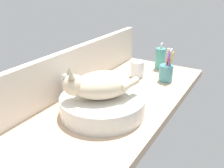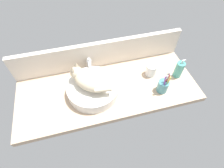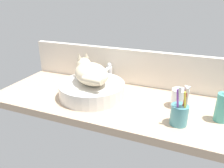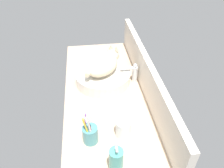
% 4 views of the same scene
% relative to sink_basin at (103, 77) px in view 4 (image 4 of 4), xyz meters
% --- Properties ---
extents(ground_plane, '(1.32, 0.54, 0.04)m').
position_rel_sink_basin_xyz_m(ground_plane, '(0.11, 0.01, -0.06)').
color(ground_plane, tan).
extents(backsplash_panel, '(1.32, 0.04, 0.22)m').
position_rel_sink_basin_xyz_m(backsplash_panel, '(0.11, 0.26, 0.07)').
color(backsplash_panel, silver).
rests_on(backsplash_panel, ground_plane).
extents(sink_basin, '(0.37, 0.37, 0.08)m').
position_rel_sink_basin_xyz_m(sink_basin, '(0.00, 0.00, 0.00)').
color(sink_basin, silver).
rests_on(sink_basin, ground_plane).
extents(cat, '(0.30, 0.29, 0.14)m').
position_rel_sink_basin_xyz_m(cat, '(-0.01, 0.01, 0.10)').
color(cat, beige).
rests_on(cat, sink_basin).
extents(faucet, '(0.04, 0.12, 0.14)m').
position_rel_sink_basin_xyz_m(faucet, '(0.01, 0.20, 0.03)').
color(faucet, silver).
rests_on(faucet, ground_plane).
extents(soap_dispenser, '(0.06, 0.06, 0.17)m').
position_rel_sink_basin_xyz_m(soap_dispenser, '(0.66, -0.01, 0.03)').
color(soap_dispenser, teal).
rests_on(soap_dispenser, ground_plane).
extents(toothbrush_cup, '(0.08, 0.08, 0.19)m').
position_rel_sink_basin_xyz_m(toothbrush_cup, '(0.49, -0.11, 0.01)').
color(toothbrush_cup, teal).
rests_on(toothbrush_cup, ground_plane).
extents(water_glass, '(0.08, 0.08, 0.09)m').
position_rel_sink_basin_xyz_m(water_glass, '(0.47, 0.06, 0.00)').
color(water_glass, white).
rests_on(water_glass, ground_plane).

